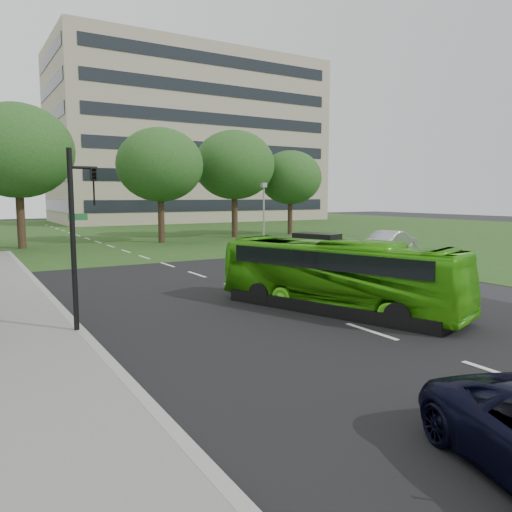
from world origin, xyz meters
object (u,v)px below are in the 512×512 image
Objects in this scene: traffic_light at (79,227)px; camera_pole at (264,206)px; bus at (338,275)px; sedan at (392,242)px; tree_park_b at (17,151)px; tree_park_c at (160,165)px; tree_park_d at (234,165)px; office_building at (188,140)px; tree_park_e at (290,178)px.

traffic_light is 24.83m from camera_pole.
sedan is (13.64, 10.71, -0.41)m from bus.
traffic_light is (-21.60, -9.33, 2.20)m from sedan.
traffic_light is at bearing -92.43° from tree_park_b.
sedan is at bearing -53.57° from camera_pole.
sedan is 10.11m from camera_pole.
tree_park_c is 27.69m from traffic_light.
sedan is 23.63m from traffic_light.
tree_park_b reaches higher than tree_park_d.
traffic_light is at bearing -114.63° from tree_park_c.
tree_park_c is at bearing -116.60° from office_building.
office_building is 4.85× the size of tree_park_e.
sedan is at bearing -102.81° from tree_park_e.
bus is at bearing -111.81° from tree_park_d.
bus is at bearing -121.92° from tree_park_e.
tree_park_d is 1.14× the size of bus.
tree_park_e is 12.58m from camera_pole.
tree_park_d is at bearing -177.66° from tree_park_e.
tree_park_b reaches higher than tree_park_e.
sedan is at bearing -98.31° from office_building.
bus is (-11.22, -28.05, -5.42)m from tree_park_d.
tree_park_e is at bearing 7.81° from tree_park_c.
tree_park_d is 6.50m from tree_park_e.
tree_park_d is 2.05× the size of sedan.
bus is 1.79× the size of sedan.
tree_park_b is 24.57m from tree_park_e.
tree_park_b reaches higher than sedan.
tree_park_c is 0.95× the size of tree_park_d.
camera_pole is (17.04, 18.06, 0.11)m from traffic_light.
tree_park_d is at bearing 2.69° from tree_park_b.
tree_park_c reaches higher than sedan.
tree_park_c is 1.95× the size of sedan.
tree_park_d is (-9.82, -33.35, -5.89)m from office_building.
tree_park_c is at bearing 62.57° from bus.
office_building is at bearing 51.22° from bus.
office_building is 7.89× the size of traffic_light.
camera_pole is (-4.56, 8.73, 2.31)m from sedan.
tree_park_c is at bearing -4.57° from tree_park_b.
office_building is 8.41× the size of sedan.
tree_park_c is at bearing 60.62° from traffic_light.
tree_park_e is at bearing 2.60° from tree_park_b.
bus is 1.78× the size of camera_pole.
tree_park_d reaches higher than bus.
bus is at bearing -108.92° from office_building.
tree_park_e reaches higher than traffic_light.
camera_pole is (15.95, -7.76, -3.91)m from tree_park_b.
tree_park_b is 18.16m from camera_pole.
sedan is at bearing 18.61° from traffic_light.
tree_park_e is (-3.40, -33.08, -6.89)m from office_building.
sedan is at bearing 18.29° from bus.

